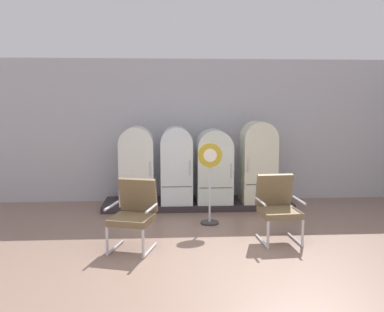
{
  "coord_description": "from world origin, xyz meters",
  "views": [
    {
      "loc": [
        -0.6,
        -5.12,
        2.13
      ],
      "look_at": [
        -0.13,
        2.75,
        1.07
      ],
      "focal_mm": 38.59,
      "sensor_mm": 36.0,
      "label": 1
    }
  ],
  "objects_px": {
    "refrigerator_2": "(214,164)",
    "sign_stand": "(210,187)",
    "armchair_left": "(134,211)",
    "refrigerator_1": "(176,162)",
    "refrigerator_3": "(258,159)",
    "refrigerator_0": "(137,163)",
    "armchair_right": "(277,205)"
  },
  "relations": [
    {
      "from": "refrigerator_0",
      "to": "armchair_right",
      "type": "relative_size",
      "value": 1.51
    },
    {
      "from": "refrigerator_2",
      "to": "refrigerator_3",
      "type": "bearing_deg",
      "value": -1.41
    },
    {
      "from": "refrigerator_0",
      "to": "armchair_right",
      "type": "xyz_separation_m",
      "value": [
        2.28,
        -1.95,
        -0.37
      ]
    },
    {
      "from": "armchair_right",
      "to": "refrigerator_3",
      "type": "bearing_deg",
      "value": 86.28
    },
    {
      "from": "armchair_left",
      "to": "armchair_right",
      "type": "xyz_separation_m",
      "value": [
        2.16,
        0.24,
        0.0
      ]
    },
    {
      "from": "refrigerator_3",
      "to": "armchair_right",
      "type": "distance_m",
      "value": 2.02
    },
    {
      "from": "refrigerator_2",
      "to": "refrigerator_3",
      "type": "xyz_separation_m",
      "value": [
        0.88,
        -0.02,
        0.09
      ]
    },
    {
      "from": "armchair_left",
      "to": "sign_stand",
      "type": "xyz_separation_m",
      "value": [
        1.21,
        1.13,
        0.1
      ]
    },
    {
      "from": "refrigerator_2",
      "to": "refrigerator_3",
      "type": "relative_size",
      "value": 0.9
    },
    {
      "from": "refrigerator_0",
      "to": "armchair_left",
      "type": "bearing_deg",
      "value": -87.08
    },
    {
      "from": "refrigerator_0",
      "to": "refrigerator_3",
      "type": "xyz_separation_m",
      "value": [
        2.4,
        0.03,
        0.05
      ]
    },
    {
      "from": "refrigerator_3",
      "to": "armchair_left",
      "type": "xyz_separation_m",
      "value": [
        -2.29,
        -2.21,
        -0.42
      ]
    },
    {
      "from": "refrigerator_2",
      "to": "sign_stand",
      "type": "relative_size",
      "value": 1.03
    },
    {
      "from": "refrigerator_1",
      "to": "refrigerator_3",
      "type": "height_order",
      "value": "refrigerator_3"
    },
    {
      "from": "refrigerator_1",
      "to": "armchair_right",
      "type": "xyz_separation_m",
      "value": [
        1.5,
        -2.0,
        -0.37
      ]
    },
    {
      "from": "refrigerator_0",
      "to": "sign_stand",
      "type": "distance_m",
      "value": 1.72
    },
    {
      "from": "refrigerator_3",
      "to": "armchair_right",
      "type": "relative_size",
      "value": 1.6
    },
    {
      "from": "refrigerator_1",
      "to": "refrigerator_3",
      "type": "xyz_separation_m",
      "value": [
        1.63,
        -0.02,
        0.05
      ]
    },
    {
      "from": "armchair_left",
      "to": "refrigerator_1",
      "type": "bearing_deg",
      "value": 73.47
    },
    {
      "from": "refrigerator_3",
      "to": "armchair_left",
      "type": "distance_m",
      "value": 3.21
    },
    {
      "from": "refrigerator_3",
      "to": "sign_stand",
      "type": "bearing_deg",
      "value": -134.84
    },
    {
      "from": "armchair_right",
      "to": "sign_stand",
      "type": "bearing_deg",
      "value": 136.87
    },
    {
      "from": "refrigerator_0",
      "to": "armchair_left",
      "type": "xyz_separation_m",
      "value": [
        0.11,
        -2.18,
        -0.37
      ]
    },
    {
      "from": "refrigerator_1",
      "to": "refrigerator_3",
      "type": "bearing_deg",
      "value": -0.72
    },
    {
      "from": "refrigerator_1",
      "to": "armchair_right",
      "type": "height_order",
      "value": "refrigerator_1"
    },
    {
      "from": "refrigerator_2",
      "to": "armchair_left",
      "type": "bearing_deg",
      "value": -122.3
    },
    {
      "from": "refrigerator_3",
      "to": "sign_stand",
      "type": "distance_m",
      "value": 1.56
    },
    {
      "from": "refrigerator_0",
      "to": "refrigerator_1",
      "type": "height_order",
      "value": "refrigerator_0"
    },
    {
      "from": "refrigerator_0",
      "to": "refrigerator_2",
      "type": "height_order",
      "value": "refrigerator_0"
    },
    {
      "from": "refrigerator_3",
      "to": "refrigerator_0",
      "type": "bearing_deg",
      "value": -179.38
    },
    {
      "from": "armchair_right",
      "to": "refrigerator_2",
      "type": "bearing_deg",
      "value": 110.68
    },
    {
      "from": "armchair_left",
      "to": "armchair_right",
      "type": "height_order",
      "value": "same"
    }
  ]
}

